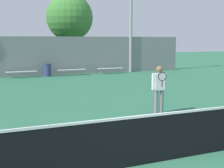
% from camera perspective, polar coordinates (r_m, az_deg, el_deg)
% --- Properties ---
extents(ground_plane, '(100.00, 100.00, 0.00)m').
position_cam_1_polar(ground_plane, '(6.91, 6.52, -14.27)').
color(ground_plane, '#2D6B4C').
extents(tennis_net, '(11.49, 0.09, 1.08)m').
position_cam_1_polar(tennis_net, '(6.72, 6.60, -9.95)').
color(tennis_net, black).
rests_on(tennis_net, ground_plane).
extents(tennis_player, '(0.55, 0.45, 1.71)m').
position_cam_1_polar(tennis_player, '(11.11, 8.64, -0.50)').
color(tennis_player, slate).
rests_on(tennis_player, ground_plane).
extents(bench_courtside_near, '(2.12, 0.40, 0.44)m').
position_cam_1_polar(bench_courtside_near, '(23.25, -7.40, 2.55)').
color(bench_courtside_near, silver).
rests_on(bench_courtside_near, ground_plane).
extents(bench_courtside_far, '(2.12, 0.40, 0.44)m').
position_cam_1_polar(bench_courtside_far, '(22.56, -16.22, 2.13)').
color(bench_courtside_far, silver).
rests_on(bench_courtside_far, ground_plane).
extents(bench_by_gate, '(2.02, 0.40, 0.44)m').
position_cam_1_polar(bench_by_gate, '(24.27, -0.27, 2.85)').
color(bench_by_gate, silver).
rests_on(bench_by_gate, ground_plane).
extents(trash_bin, '(0.53, 0.53, 0.91)m').
position_cam_1_polar(trash_bin, '(22.92, -11.70, 2.51)').
color(trash_bin, navy).
rests_on(trash_bin, ground_plane).
extents(back_fence, '(25.23, 0.06, 2.86)m').
position_cam_1_polar(back_fence, '(23.24, -15.16, 4.88)').
color(back_fence, gray).
rests_on(back_fence, ground_plane).
extents(tree_green_tall, '(4.10, 4.10, 6.62)m').
position_cam_1_polar(tree_green_tall, '(28.36, -7.74, 11.93)').
color(tree_green_tall, brown).
rests_on(tree_green_tall, ground_plane).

